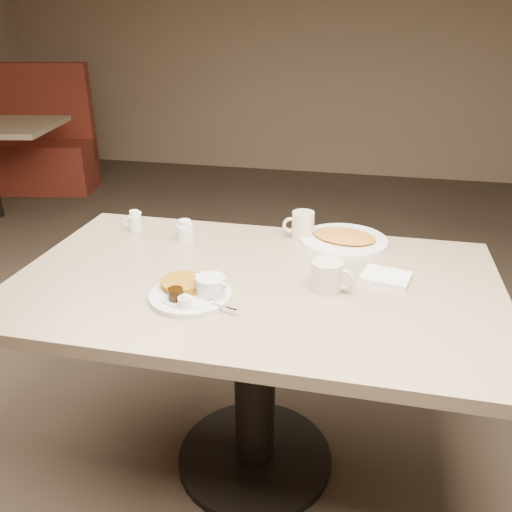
% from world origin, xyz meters
% --- Properties ---
extents(room, '(7.04, 8.04, 2.84)m').
position_xyz_m(room, '(0.00, 0.00, 1.40)').
color(room, '#4C3F33').
rests_on(room, ground).
extents(diner_table, '(1.50, 0.90, 0.75)m').
position_xyz_m(diner_table, '(0.00, 0.00, 0.58)').
color(diner_table, tan).
rests_on(diner_table, ground).
extents(main_plate, '(0.31, 0.31, 0.07)m').
position_xyz_m(main_plate, '(-0.15, -0.15, 0.77)').
color(main_plate, silver).
rests_on(main_plate, diner_table).
extents(coffee_mug_near, '(0.14, 0.12, 0.09)m').
position_xyz_m(coffee_mug_near, '(0.23, -0.02, 0.80)').
color(coffee_mug_near, beige).
rests_on(coffee_mug_near, diner_table).
extents(napkin, '(0.16, 0.14, 0.02)m').
position_xyz_m(napkin, '(0.40, 0.08, 0.76)').
color(napkin, white).
rests_on(napkin, diner_table).
extents(coffee_mug_far, '(0.12, 0.10, 0.10)m').
position_xyz_m(coffee_mug_far, '(0.10, 0.36, 0.80)').
color(coffee_mug_far, beige).
rests_on(coffee_mug_far, diner_table).
extents(creamer_left, '(0.07, 0.05, 0.08)m').
position_xyz_m(creamer_left, '(-0.53, 0.30, 0.79)').
color(creamer_left, white).
rests_on(creamer_left, diner_table).
extents(creamer_right, '(0.09, 0.07, 0.08)m').
position_xyz_m(creamer_right, '(-0.31, 0.25, 0.79)').
color(creamer_right, white).
rests_on(creamer_right, diner_table).
extents(hash_plate, '(0.38, 0.38, 0.04)m').
position_xyz_m(hash_plate, '(0.25, 0.36, 0.76)').
color(hash_plate, white).
rests_on(hash_plate, diner_table).
extents(booth_back_left, '(1.42, 1.58, 1.12)m').
position_xyz_m(booth_back_left, '(-2.77, 2.77, 0.41)').
color(booth_back_left, maroon).
rests_on(booth_back_left, ground).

